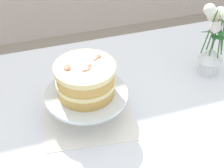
{
  "coord_description": "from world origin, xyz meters",
  "views": [
    {
      "loc": [
        -0.33,
        -0.83,
        1.57
      ],
      "look_at": [
        -0.06,
        0.0,
        0.86
      ],
      "focal_mm": 51.78,
      "sensor_mm": 36.0,
      "label": 1
    }
  ],
  "objects_px": {
    "dining_table": "(130,129)",
    "flower_vase": "(215,40)",
    "cake_stand": "(87,96)",
    "layer_cake": "(85,79)"
  },
  "relations": [
    {
      "from": "dining_table",
      "to": "flower_vase",
      "type": "xyz_separation_m",
      "value": [
        0.4,
        0.12,
        0.25
      ]
    },
    {
      "from": "dining_table",
      "to": "flower_vase",
      "type": "relative_size",
      "value": 4.16
    },
    {
      "from": "cake_stand",
      "to": "layer_cake",
      "type": "bearing_deg",
      "value": 72.18
    },
    {
      "from": "cake_stand",
      "to": "flower_vase",
      "type": "xyz_separation_m",
      "value": [
        0.55,
        0.09,
        0.08
      ]
    },
    {
      "from": "cake_stand",
      "to": "dining_table",
      "type": "bearing_deg",
      "value": -13.58
    },
    {
      "from": "cake_stand",
      "to": "flower_vase",
      "type": "relative_size",
      "value": 0.86
    },
    {
      "from": "dining_table",
      "to": "cake_stand",
      "type": "bearing_deg",
      "value": 166.42
    },
    {
      "from": "cake_stand",
      "to": "flower_vase",
      "type": "distance_m",
      "value": 0.56
    },
    {
      "from": "layer_cake",
      "to": "flower_vase",
      "type": "height_order",
      "value": "flower_vase"
    },
    {
      "from": "layer_cake",
      "to": "flower_vase",
      "type": "xyz_separation_m",
      "value": [
        0.55,
        0.09,
        0.0
      ]
    }
  ]
}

